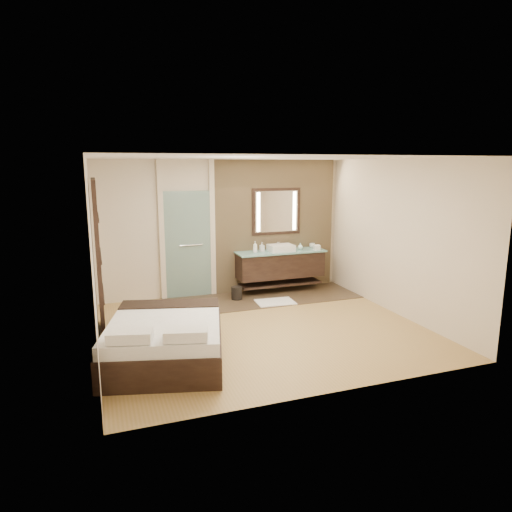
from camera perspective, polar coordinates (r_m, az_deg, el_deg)
name	(u,v)px	position (r m, az deg, el deg)	size (l,w,h in m)	color
floor	(263,328)	(7.45, 0.84, -9.04)	(5.00, 5.00, 0.00)	#A07E43
tile_strip	(263,298)	(9.07, 0.86, -5.24)	(3.80, 1.30, 0.01)	#3D2E21
stone_wall	(275,226)	(9.52, 2.43, 3.83)	(2.60, 0.08, 2.70)	tan
vanity	(280,264)	(9.39, 3.05, -1.06)	(1.85, 0.55, 0.88)	black
mirror_unit	(276,211)	(9.44, 2.56, 5.59)	(1.06, 0.04, 0.96)	black
frosted_door	(188,240)	(9.03, -8.53, 1.97)	(1.10, 0.12, 2.70)	#A8D4CA
shoji_partition	(99,258)	(7.28, -19.08, -0.27)	(0.06, 1.20, 2.40)	black
bed	(166,340)	(6.32, -11.22, -10.24)	(1.89, 2.16, 0.71)	black
bath_mat	(275,302)	(8.76, 2.41, -5.77)	(0.72, 0.50, 0.02)	white
waste_bin	(237,293)	(8.93, -2.42, -4.67)	(0.21, 0.21, 0.26)	black
tissue_box	(317,247)	(9.51, 7.61, 1.07)	(0.12, 0.12, 0.10)	white
soap_bottle_a	(255,247)	(9.13, -0.11, 1.16)	(0.09, 0.09, 0.23)	white
soap_bottle_b	(262,247)	(9.26, 0.75, 1.17)	(0.08, 0.09, 0.19)	#B2B2B2
soap_bottle_c	(300,246)	(9.50, 5.56, 1.22)	(0.11, 0.11, 0.14)	silver
cup	(312,245)	(9.75, 7.05, 1.32)	(0.12, 0.12, 0.09)	silver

